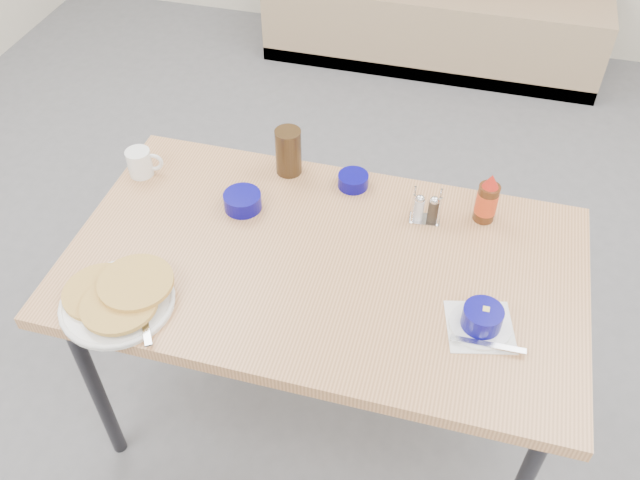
% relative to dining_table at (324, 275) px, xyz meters
% --- Properties ---
extents(ground, '(6.00, 6.00, 0.00)m').
position_rel_dining_table_xyz_m(ground, '(0.00, -0.25, -0.70)').
color(ground, slate).
rests_on(ground, ground).
extents(dining_table, '(1.40, 0.80, 0.76)m').
position_rel_dining_table_xyz_m(dining_table, '(0.00, 0.00, 0.00)').
color(dining_table, tan).
rests_on(dining_table, ground).
extents(pancake_plate, '(0.30, 0.29, 0.05)m').
position_rel_dining_table_xyz_m(pancake_plate, '(-0.47, -0.28, 0.08)').
color(pancake_plate, white).
rests_on(pancake_plate, dining_table).
extents(coffee_mug, '(0.11, 0.08, 0.09)m').
position_rel_dining_table_xyz_m(coffee_mug, '(-0.64, 0.21, 0.11)').
color(coffee_mug, white).
rests_on(coffee_mug, dining_table).
extents(grits_setting, '(0.21, 0.20, 0.07)m').
position_rel_dining_table_xyz_m(grits_setting, '(0.43, -0.12, 0.09)').
color(grits_setting, white).
rests_on(grits_setting, dining_table).
extents(creamer_bowl, '(0.11, 0.11, 0.05)m').
position_rel_dining_table_xyz_m(creamer_bowl, '(-0.28, 0.14, 0.09)').
color(creamer_bowl, '#080572').
rests_on(creamer_bowl, dining_table).
extents(butter_bowl, '(0.09, 0.09, 0.04)m').
position_rel_dining_table_xyz_m(butter_bowl, '(0.01, 0.32, 0.08)').
color(butter_bowl, '#080572').
rests_on(butter_bowl, dining_table).
extents(amber_tumbler, '(0.10, 0.10, 0.15)m').
position_rel_dining_table_xyz_m(amber_tumbler, '(-0.20, 0.34, 0.14)').
color(amber_tumbler, '#32210F').
rests_on(amber_tumbler, dining_table).
extents(condiment_caddy, '(0.09, 0.06, 0.10)m').
position_rel_dining_table_xyz_m(condiment_caddy, '(0.24, 0.23, 0.10)').
color(condiment_caddy, silver).
rests_on(condiment_caddy, dining_table).
extents(syrup_bottle, '(0.06, 0.06, 0.16)m').
position_rel_dining_table_xyz_m(syrup_bottle, '(0.40, 0.28, 0.13)').
color(syrup_bottle, '#47230F').
rests_on(syrup_bottle, dining_table).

